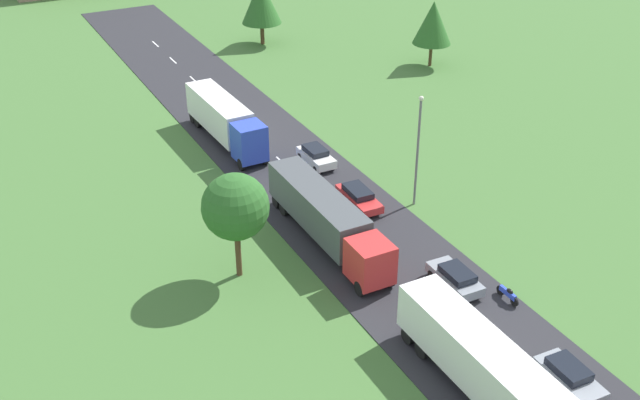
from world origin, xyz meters
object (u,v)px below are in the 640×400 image
(car_fifth, at_px, (316,156))
(motorcycle_courier, at_px, (508,294))
(car_third, at_px, (455,278))
(car_fourth, at_px, (359,197))
(truck_second, at_px, (326,217))
(tree_pine, at_px, (433,23))
(tree_maple, at_px, (261,1))
(lamppost_second, at_px, (418,146))
(tree_oak, at_px, (235,207))
(truck_lead, at_px, (494,374))
(truck_third, at_px, (225,119))
(car_second, at_px, (570,377))

(car_fifth, xyz_separation_m, motorcycle_courier, (1.89, -22.07, -0.30))
(car_third, distance_m, car_fourth, 11.91)
(truck_second, height_order, tree_pine, tree_pine)
(tree_maple, xyz_separation_m, tree_pine, (13.32, -15.70, -0.27))
(lamppost_second, bearing_deg, motorcycle_courier, -97.46)
(car_third, bearing_deg, tree_oak, 146.03)
(truck_lead, xyz_separation_m, truck_second, (-0.11, 17.81, -0.07))
(car_third, xyz_separation_m, lamppost_second, (3.77, 10.22, 4.04))
(tree_pine, bearing_deg, motorcycle_courier, -118.51)
(truck_third, bearing_deg, car_second, -82.89)
(car_third, bearing_deg, tree_maple, 79.61)
(car_fourth, height_order, lamppost_second, lamppost_second)
(tree_oak, bearing_deg, car_third, -33.97)
(lamppost_second, xyz_separation_m, tree_maple, (5.58, 40.78, 0.27))
(truck_lead, height_order, truck_second, truck_lead)
(car_third, bearing_deg, car_second, -90.58)
(truck_third, xyz_separation_m, car_fifth, (4.96, -7.69, -1.35))
(car_second, distance_m, tree_pine, 51.01)
(car_fifth, bearing_deg, tree_pine, 35.15)
(truck_lead, height_order, tree_pine, tree_pine)
(truck_third, xyz_separation_m, lamppost_second, (8.53, -16.95, 2.67))
(truck_lead, distance_m, tree_maple, 61.87)
(car_third, bearing_deg, truck_lead, -116.22)
(car_fourth, bearing_deg, truck_third, 106.92)
(truck_lead, relative_size, motorcycle_courier, 7.33)
(car_third, relative_size, tree_maple, 0.53)
(truck_second, bearing_deg, car_fourth, 36.18)
(car_fourth, xyz_separation_m, tree_pine, (22.79, 23.39, 4.07))
(truck_second, bearing_deg, car_third, -61.59)
(truck_lead, bearing_deg, lamppost_second, 66.86)
(car_fourth, relative_size, tree_maple, 0.60)
(truck_third, height_order, lamppost_second, lamppost_second)
(car_second, xyz_separation_m, motorcycle_courier, (2.20, 7.57, -0.28))
(motorcycle_courier, bearing_deg, car_fourth, 98.66)
(truck_second, xyz_separation_m, tree_oak, (-6.87, -0.83, 3.04))
(car_fifth, height_order, lamppost_second, lamppost_second)
(truck_lead, xyz_separation_m, motorcycle_courier, (6.63, 6.62, -1.57))
(motorcycle_courier, distance_m, tree_pine, 43.34)
(tree_maple, bearing_deg, tree_pine, -49.68)
(car_fifth, distance_m, motorcycle_courier, 22.15)
(truck_second, height_order, tree_oak, tree_oak)
(car_fifth, bearing_deg, lamppost_second, -68.95)
(tree_oak, height_order, tree_pine, tree_oak)
(tree_pine, bearing_deg, truck_second, -135.65)
(truck_third, bearing_deg, tree_maple, 59.37)
(truck_second, bearing_deg, car_fifth, 65.96)
(truck_third, height_order, car_third, truck_third)
(truck_third, distance_m, tree_pine, 28.74)
(car_fifth, height_order, tree_oak, tree_oak)
(car_second, bearing_deg, tree_pine, 63.39)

